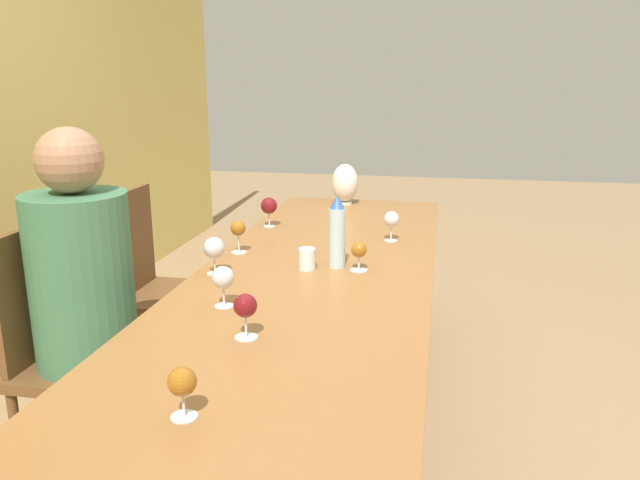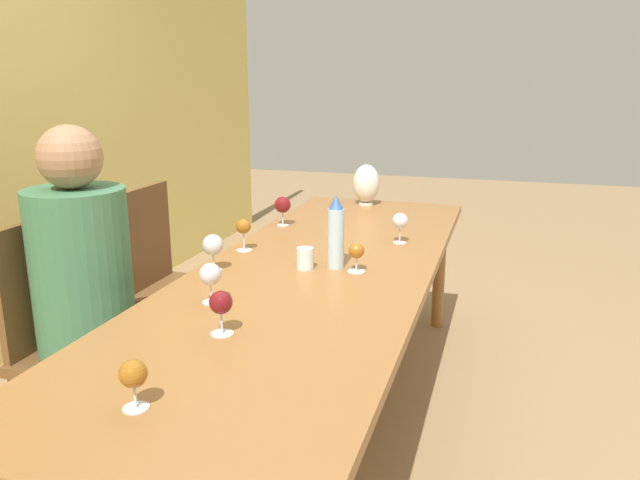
{
  "view_description": "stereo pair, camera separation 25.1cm",
  "coord_description": "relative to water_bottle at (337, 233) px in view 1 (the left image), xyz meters",
  "views": [
    {
      "loc": [
        -2.31,
        -0.46,
        1.48
      ],
      "look_at": [
        0.07,
        0.0,
        0.83
      ],
      "focal_mm": 35.0,
      "sensor_mm": 36.0,
      "label": 1
    },
    {
      "loc": [
        -2.25,
        -0.71,
        1.48
      ],
      "look_at": [
        0.07,
        0.0,
        0.83
      ],
      "focal_mm": 35.0,
      "sensor_mm": 36.0,
      "label": 2
    }
  ],
  "objects": [
    {
      "name": "vase",
      "position": [
        1.24,
        0.16,
        -0.02
      ],
      "size": [
        0.16,
        0.16,
        0.24
      ],
      "color": "silver",
      "rests_on": "dining_table"
    },
    {
      "name": "wine_glass_5",
      "position": [
        0.44,
        -0.18,
        -0.04
      ],
      "size": [
        0.07,
        0.07,
        0.14
      ],
      "color": "silver",
      "rests_on": "dining_table"
    },
    {
      "name": "wine_glass_0",
      "position": [
        -0.51,
        0.3,
        -0.04
      ],
      "size": [
        0.08,
        0.08,
        0.14
      ],
      "color": "silver",
      "rests_on": "dining_table"
    },
    {
      "name": "chair_far",
      "position": [
        0.25,
        0.9,
        -0.36
      ],
      "size": [
        0.44,
        0.44,
        0.96
      ],
      "color": "brown",
      "rests_on": "ground_plane"
    },
    {
      "name": "wine_glass_3",
      "position": [
        -0.74,
        0.15,
        -0.05
      ],
      "size": [
        0.07,
        0.07,
        0.14
      ],
      "color": "silver",
      "rests_on": "dining_table"
    },
    {
      "name": "ground_plane",
      "position": [
        -0.05,
        0.07,
        -0.88
      ],
      "size": [
        14.0,
        14.0,
        0.0
      ],
      "primitive_type": "plane",
      "color": "#937551"
    },
    {
      "name": "wine_glass_1",
      "position": [
        0.12,
        0.45,
        -0.04
      ],
      "size": [
        0.07,
        0.07,
        0.14
      ],
      "color": "silver",
      "rests_on": "dining_table"
    },
    {
      "name": "water_tumbler",
      "position": [
        -0.06,
        0.11,
        -0.1
      ],
      "size": [
        0.07,
        0.07,
        0.09
      ],
      "color": "silver",
      "rests_on": "dining_table"
    },
    {
      "name": "water_bottle",
      "position": [
        0.0,
        0.0,
        0.0
      ],
      "size": [
        0.07,
        0.07,
        0.29
      ],
      "color": "#ADCCD6",
      "rests_on": "dining_table"
    },
    {
      "name": "chair_near",
      "position": [
        -0.48,
        0.9,
        -0.36
      ],
      "size": [
        0.44,
        0.44,
        0.96
      ],
      "color": "brown",
      "rests_on": "ground_plane"
    },
    {
      "name": "wine_glass_4",
      "position": [
        -1.18,
        0.15,
        -0.06
      ],
      "size": [
        0.07,
        0.07,
        0.12
      ],
      "color": "silver",
      "rests_on": "dining_table"
    },
    {
      "name": "person_near",
      "position": [
        -0.48,
        0.81,
        -0.17
      ],
      "size": [
        0.36,
        0.36,
        1.32
      ],
      "color": "#2D2D38",
      "rests_on": "ground_plane"
    },
    {
      "name": "wine_glass_2",
      "position": [
        0.61,
        0.45,
        -0.04
      ],
      "size": [
        0.08,
        0.08,
        0.15
      ],
      "color": "silver",
      "rests_on": "dining_table"
    },
    {
      "name": "wine_glass_6",
      "position": [
        -0.03,
        -0.09,
        -0.06
      ],
      "size": [
        0.07,
        0.07,
        0.12
      ],
      "color": "silver",
      "rests_on": "dining_table"
    },
    {
      "name": "dining_table",
      "position": [
        -0.05,
        0.07,
        -0.2
      ],
      "size": [
        2.88,
        0.91,
        0.73
      ],
      "color": "#936033",
      "rests_on": "ground_plane"
    },
    {
      "name": "wine_glass_7",
      "position": [
        -0.18,
        0.45,
        -0.04
      ],
      "size": [
        0.08,
        0.08,
        0.15
      ],
      "color": "silver",
      "rests_on": "dining_table"
    }
  ]
}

